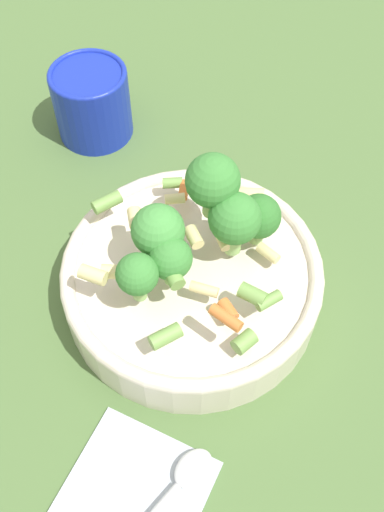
% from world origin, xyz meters
% --- Properties ---
extents(ground_plane, '(3.00, 3.00, 0.00)m').
position_xyz_m(ground_plane, '(0.00, 0.00, 0.00)').
color(ground_plane, '#4C6B38').
extents(bowl, '(0.24, 0.24, 0.05)m').
position_xyz_m(bowl, '(0.00, 0.00, 0.03)').
color(bowl, beige).
rests_on(bowl, ground_plane).
extents(pasta_salad, '(0.20, 0.18, 0.09)m').
position_xyz_m(pasta_salad, '(0.00, -0.01, 0.10)').
color(pasta_salad, '#8CB766').
rests_on(pasta_salad, bowl).
extents(cup, '(0.09, 0.09, 0.08)m').
position_xyz_m(cup, '(0.24, -0.10, 0.04)').
color(cup, '#192DAD').
rests_on(cup, ground_plane).
extents(spoon, '(0.03, 0.16, 0.01)m').
position_xyz_m(spoon, '(-0.11, 0.16, 0.01)').
color(spoon, silver).
rests_on(spoon, napkin).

